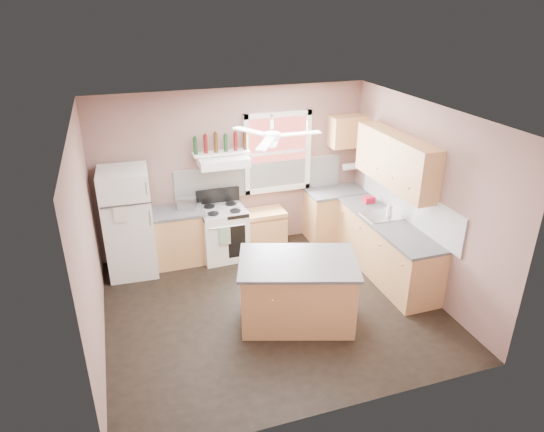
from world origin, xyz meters
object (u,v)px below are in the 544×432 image
object	(u,v)px
refrigerator	(129,223)
cart	(265,229)
stove	(223,233)
island	(297,292)
toaster	(187,204)

from	to	relation	value
refrigerator	cart	size ratio (longest dim) A/B	2.54
stove	island	world-z (taller)	same
refrigerator	cart	world-z (taller)	refrigerator
toaster	stove	distance (m)	0.79
cart	island	xyz separation A→B (m)	(-0.23, -2.14, 0.10)
toaster	cart	world-z (taller)	toaster
stove	refrigerator	bearing A→B (deg)	178.85
refrigerator	toaster	world-z (taller)	refrigerator
stove	cart	size ratio (longest dim) A/B	1.29
refrigerator	island	xyz separation A→B (m)	(1.99, -1.99, -0.42)
toaster	stove	bearing A→B (deg)	9.51
refrigerator	stove	xyz separation A→B (m)	(1.46, 0.03, -0.42)
refrigerator	toaster	size ratio (longest dim) A/B	6.06
toaster	stove	world-z (taller)	toaster
toaster	island	distance (m)	2.43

